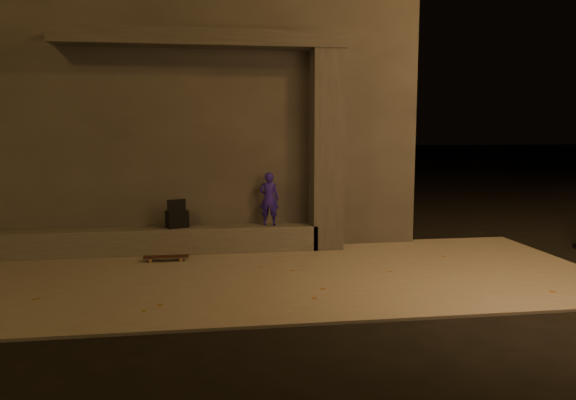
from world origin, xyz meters
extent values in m
plane|color=black|center=(0.00, 0.00, 0.00)|extent=(120.00, 120.00, 0.00)
cube|color=#68625C|center=(0.00, 2.00, 0.02)|extent=(11.00, 4.40, 0.04)
cube|color=#3B3836|center=(-1.00, 6.50, 2.60)|extent=(9.00, 5.00, 5.20)
cube|color=#4C4945|center=(-1.50, 3.75, 0.27)|extent=(6.00, 0.55, 0.45)
cube|color=#3B3836|center=(1.70, 3.75, 1.84)|extent=(0.55, 0.55, 3.60)
cube|color=#3B3836|center=(-0.50, 3.80, 3.78)|extent=(5.00, 0.70, 0.28)
imported|color=#271796|center=(0.64, 3.75, 0.98)|extent=(0.40, 0.32, 0.97)
cube|color=black|center=(-1.01, 3.75, 0.64)|extent=(0.43, 0.36, 0.30)
cube|color=black|center=(-1.01, 3.75, 0.90)|extent=(0.32, 0.16, 0.22)
cube|color=black|center=(-1.17, 3.10, 0.11)|extent=(0.75, 0.21, 0.02)
cylinder|color=#A87443|center=(-0.92, 3.17, 0.07)|extent=(0.05, 0.03, 0.05)
cylinder|color=#A87443|center=(-0.93, 3.02, 0.07)|extent=(0.05, 0.03, 0.05)
cylinder|color=#A87443|center=(-1.42, 3.18, 0.07)|extent=(0.05, 0.03, 0.05)
cylinder|color=#A87443|center=(-1.42, 3.03, 0.07)|extent=(0.05, 0.03, 0.05)
cube|color=#99999E|center=(-0.92, 3.09, 0.10)|extent=(0.05, 0.15, 0.02)
cube|color=#99999E|center=(-1.42, 3.11, 0.10)|extent=(0.05, 0.15, 0.02)
camera|label=1|loc=(-0.52, -6.29, 2.28)|focal=35.00mm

